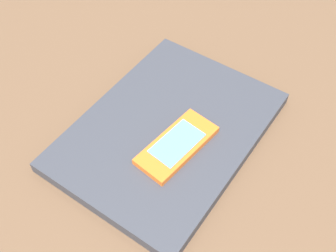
# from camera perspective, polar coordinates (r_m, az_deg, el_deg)

# --- Properties ---
(desk_surface) EXTENTS (1.20, 0.80, 0.03)m
(desk_surface) POSITION_cam_1_polar(r_m,az_deg,el_deg) (0.67, -1.81, 4.05)
(desk_surface) COLOR brown
(desk_surface) RESTS_ON ground
(laptop_closed) EXTENTS (0.34, 0.28, 0.02)m
(laptop_closed) POSITION_cam_1_polar(r_m,az_deg,el_deg) (0.59, 0.00, -0.66)
(laptop_closed) COLOR #33353D
(laptop_closed) RESTS_ON desk_surface
(cell_phone_on_laptop) EXTENTS (0.13, 0.08, 0.01)m
(cell_phone_on_laptop) POSITION_cam_1_polar(r_m,az_deg,el_deg) (0.56, 1.23, -2.60)
(cell_phone_on_laptop) COLOR orange
(cell_phone_on_laptop) RESTS_ON laptop_closed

